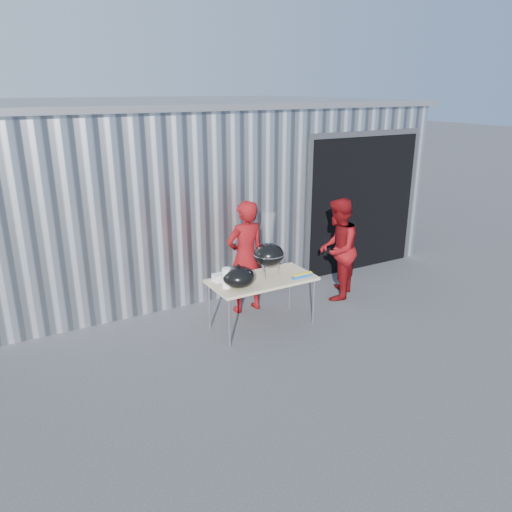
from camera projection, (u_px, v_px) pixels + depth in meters
ground at (254, 346)px, 6.77m from camera, size 80.00×80.00×0.00m
building at (184, 177)px, 10.48m from camera, size 8.20×6.20×3.10m
folding_table at (262, 281)px, 7.10m from camera, size 1.50×0.75×0.75m
kettle_grill at (269, 249)px, 7.02m from camera, size 0.44×0.44×0.94m
grill_lid at (238, 277)px, 6.76m from camera, size 0.44×0.44×0.32m
paper_towels at (226, 278)px, 6.73m from camera, size 0.12×0.12×0.28m
white_tub at (220, 277)px, 7.00m from camera, size 0.20×0.15×0.10m
foil_box at (302, 276)px, 7.12m from camera, size 0.32×0.05×0.06m
person_cook at (246, 257)px, 7.60m from camera, size 0.65×0.44×1.76m
person_bystander at (337, 249)px, 8.10m from camera, size 1.03×1.01×1.67m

